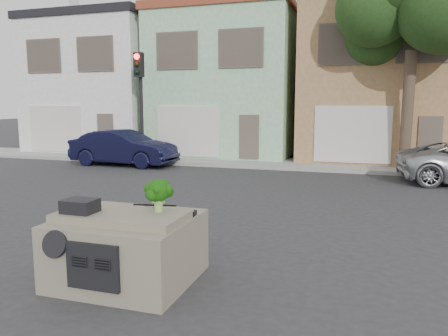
% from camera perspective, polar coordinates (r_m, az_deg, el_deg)
% --- Properties ---
extents(ground_plane, '(120.00, 120.00, 0.00)m').
position_cam_1_polar(ground_plane, '(9.77, -3.41, -7.86)').
color(ground_plane, '#303033').
rests_on(ground_plane, ground).
extents(sidewalk, '(40.00, 3.00, 0.15)m').
position_cam_1_polar(sidewalk, '(19.72, 7.64, 0.55)').
color(sidewalk, gray).
rests_on(sidewalk, ground).
extents(townhouse_white, '(7.20, 8.20, 7.55)m').
position_cam_1_polar(townhouse_white, '(27.36, -14.28, 10.29)').
color(townhouse_white, white).
rests_on(townhouse_white, ground).
extents(townhouse_mint, '(7.20, 8.20, 7.55)m').
position_cam_1_polar(townhouse_mint, '(24.27, 1.21, 10.83)').
color(townhouse_mint, '#9ACE9E').
rests_on(townhouse_mint, ground).
extents(townhouse_tan, '(7.20, 8.20, 7.55)m').
position_cam_1_polar(townhouse_tan, '(23.28, 19.52, 10.46)').
color(townhouse_tan, '#A67B4E').
rests_on(townhouse_tan, ground).
extents(navy_sedan, '(4.87, 1.89, 1.58)m').
position_cam_1_polar(navy_sedan, '(20.07, -12.91, 0.33)').
color(navy_sedan, black).
rests_on(navy_sedan, ground).
extents(traffic_signal, '(0.40, 0.40, 5.10)m').
position_cam_1_polar(traffic_signal, '(20.76, -10.86, 7.72)').
color(traffic_signal, black).
rests_on(traffic_signal, ground).
extents(tree_near, '(4.40, 4.00, 8.50)m').
position_cam_1_polar(tree_near, '(18.68, 23.15, 12.38)').
color(tree_near, '#224017').
rests_on(tree_near, ground).
extents(car_dashboard, '(2.00, 1.80, 1.12)m').
position_cam_1_polar(car_dashboard, '(7.02, -12.43, -9.82)').
color(car_dashboard, '#786F5D').
rests_on(car_dashboard, ground).
extents(instrument_hump, '(0.48, 0.38, 0.20)m').
position_cam_1_polar(instrument_hump, '(6.87, -18.28, -4.73)').
color(instrument_hump, black).
rests_on(instrument_hump, car_dashboard).
extents(wiper_arm, '(0.69, 0.15, 0.02)m').
position_cam_1_polar(wiper_arm, '(7.05, -9.05, -4.81)').
color(wiper_arm, black).
rests_on(wiper_arm, car_dashboard).
extents(broccoli, '(0.48, 0.48, 0.51)m').
position_cam_1_polar(broccoli, '(6.62, -8.58, -3.53)').
color(broccoli, '#103B08').
rests_on(broccoli, car_dashboard).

